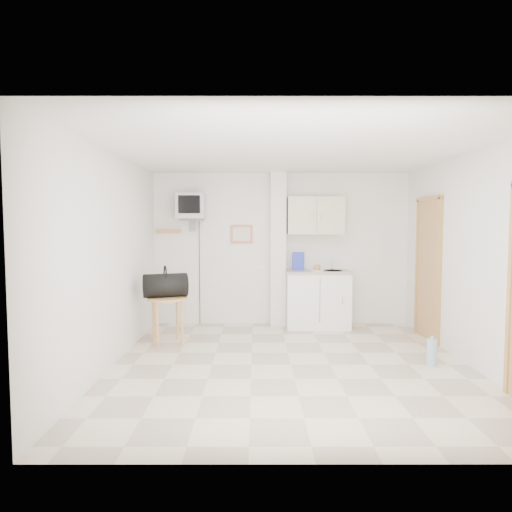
{
  "coord_description": "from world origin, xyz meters",
  "views": [
    {
      "loc": [
        -0.42,
        -5.3,
        1.66
      ],
      "look_at": [
        -0.41,
        0.6,
        1.25
      ],
      "focal_mm": 32.0,
      "sensor_mm": 36.0,
      "label": 1
    }
  ],
  "objects_px": {
    "crt_television": "(191,207)",
    "round_table": "(167,304)",
    "duffel_bag": "(165,285)",
    "water_bottle": "(432,352)"
  },
  "relations": [
    {
      "from": "crt_television",
      "to": "round_table",
      "type": "bearing_deg",
      "value": -100.99
    },
    {
      "from": "round_table",
      "to": "water_bottle",
      "type": "bearing_deg",
      "value": -17.55
    },
    {
      "from": "crt_television",
      "to": "water_bottle",
      "type": "bearing_deg",
      "value": -33.8
    },
    {
      "from": "duffel_bag",
      "to": "water_bottle",
      "type": "distance_m",
      "value": 3.55
    },
    {
      "from": "round_table",
      "to": "duffel_bag",
      "type": "relative_size",
      "value": 0.96
    },
    {
      "from": "crt_television",
      "to": "round_table",
      "type": "distance_m",
      "value": 1.74
    },
    {
      "from": "round_table",
      "to": "water_bottle",
      "type": "xyz_separation_m",
      "value": [
        3.3,
        -1.04,
        -0.39
      ]
    },
    {
      "from": "round_table",
      "to": "crt_television",
      "type": "bearing_deg",
      "value": 79.01
    },
    {
      "from": "crt_television",
      "to": "water_bottle",
      "type": "relative_size",
      "value": 6.04
    },
    {
      "from": "round_table",
      "to": "duffel_bag",
      "type": "height_order",
      "value": "duffel_bag"
    }
  ]
}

